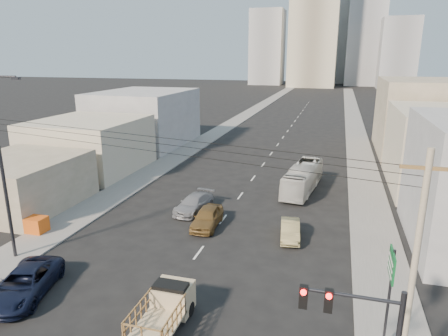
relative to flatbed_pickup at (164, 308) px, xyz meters
The scene contains 24 objects.
ground 1.49m from the flatbed_pickup, 169.34° to the right, with size 420.00×420.00×0.00m, color black.
sidewalk_left 70.97m from the flatbed_pickup, 100.35° to the left, with size 3.50×180.00×0.12m, color slate.
sidewalk_right 70.64m from the flatbed_pickup, 81.24° to the left, with size 3.50×180.00×0.12m, color slate.
lane_dashes 52.83m from the flatbed_pickup, 91.08° to the left, with size 0.15×104.00×0.01m.
flatbed_pickup is the anchor object (origin of this frame).
navy_pickup 8.61m from the flatbed_pickup, behind, with size 2.55×5.53×1.54m, color black.
city_bus 23.45m from the flatbed_pickup, 78.75° to the left, with size 2.22×9.48×2.64m, color beige.
sedan_brown 12.24m from the flatbed_pickup, 98.44° to the left, with size 1.83×4.55×1.55m, color brown.
sedan_tan 12.70m from the flatbed_pickup, 68.20° to the left, with size 1.35×3.87×1.28m, color #948756.
sedan_grey 15.35m from the flatbed_pickup, 104.75° to the left, with size 1.97×4.86×1.41m, color gray.
green_sign 10.59m from the flatbed_pickup, ahead, with size 0.18×1.60×5.00m.
utility_pole 11.33m from the flatbed_pickup, ahead, with size 1.80×0.24×10.00m.
streetlamp_left 14.02m from the flatbed_pickup, 162.90° to the left, with size 2.36×0.25×12.00m.
overhead_wires 8.04m from the flatbed_pickup, 127.25° to the left, with size 23.01×5.02×0.72m.
crate_stack 15.84m from the flatbed_pickup, 152.09° to the left, with size 1.80×1.20×1.14m.
bldg_right_far 47.91m from the flatbed_pickup, 66.55° to the left, with size 12.00×16.00×10.00m, color gray.
bldg_left_near 22.40m from the flatbed_pickup, 148.13° to the left, with size 9.00×10.00×4.40m, color gray.
bldg_left_mid 31.15m from the flatbed_pickup, 130.02° to the left, with size 11.00×12.00×6.00m, color #BDB598.
bldg_left_far 43.99m from the flatbed_pickup, 117.84° to the left, with size 12.00×16.00×8.00m, color gray.
high_rise_tower 172.33m from the flatbed_pickup, 91.69° to the left, with size 20.00×20.00×60.00m, color gray.
midrise_ne 186.55m from the flatbed_pickup, 84.74° to the left, with size 16.00×16.00×40.00m, color gray.
midrise_nw 182.52m from the flatbed_pickup, 98.54° to the left, with size 15.00×15.00×34.00m, color gray.
midrise_back 200.97m from the flatbed_pickup, 88.57° to the left, with size 18.00×18.00×44.00m, color gray.
midrise_east 167.84m from the flatbed_pickup, 80.02° to the left, with size 14.00×14.00×28.00m, color gray.
Camera 1 is at (8.44, -15.24, 12.90)m, focal length 32.00 mm.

